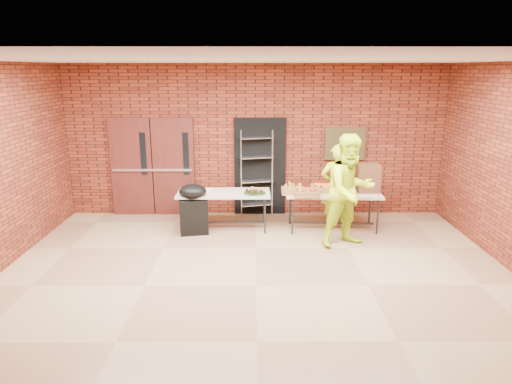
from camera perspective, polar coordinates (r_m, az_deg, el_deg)
room at (r=6.30m, az=0.05°, el=1.54°), size 8.08×7.08×3.28m
double_doors at (r=10.01m, az=-12.77°, el=3.07°), size 1.78×0.12×2.10m
dark_doorway at (r=9.80m, az=0.50°, el=3.17°), size 1.10×0.06×2.10m
bronze_plaque at (r=9.89m, az=11.06°, el=5.94°), size 0.85×0.04×0.70m
wire_rack at (r=9.69m, az=0.10°, el=2.27°), size 0.71×0.37×1.85m
table_left at (r=8.98m, az=-4.06°, el=-0.41°), size 1.81×0.76×0.74m
table_right at (r=9.03m, az=9.62°, el=-0.44°), size 1.87×0.86×0.75m
basket_bananas at (r=8.83m, az=4.64°, el=0.19°), size 0.43×0.34×0.14m
basket_oranges at (r=9.06m, az=8.48°, el=0.50°), size 0.49×0.38×0.15m
basket_apples at (r=8.72m, az=6.31°, el=-0.02°), size 0.47×0.36×0.15m
muffin_tray at (r=8.84m, az=-0.16°, el=0.12°), size 0.43×0.43×0.11m
napkin_box at (r=8.95m, az=-6.04°, el=0.12°), size 0.18×0.12×0.06m
coffee_dispenser at (r=9.15m, az=13.81°, el=1.70°), size 0.41×0.37×0.55m
cup_stack_front at (r=8.89m, az=11.30°, el=0.39°), size 0.07×0.07×0.22m
cup_stack_mid at (r=8.92m, az=11.99°, el=0.48°), size 0.08×0.08×0.25m
cup_stack_back at (r=9.01m, az=11.62°, el=0.63°), size 0.08×0.08×0.24m
covered_grill at (r=8.86m, az=-7.84°, el=-2.05°), size 0.60×0.53×0.97m
volunteer_woman at (r=9.04m, az=10.03°, el=0.60°), size 0.62×0.41×1.70m
volunteer_man at (r=8.19m, az=11.69°, el=0.14°), size 1.20×1.09×2.01m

